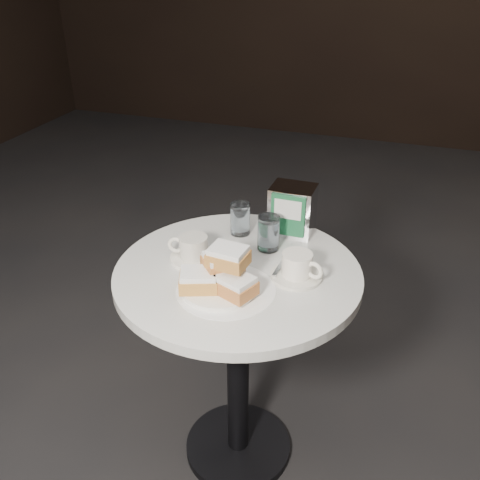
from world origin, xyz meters
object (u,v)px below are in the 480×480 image
Objects in this scene: water_glass_right at (269,233)px; napkin_dispenser at (292,210)px; beignet_plate at (220,276)px; coffee_cup_right at (297,267)px; coffee_cup_left at (193,250)px; water_glass_left at (240,219)px; cafe_table at (238,325)px.

napkin_dispenser is (0.04, 0.12, 0.03)m from water_glass_right.
beignet_plate reaches higher than coffee_cup_right.
coffee_cup_left is 1.56× the size of water_glass_left.
cafe_table is at bearing -12.69° from coffee_cup_left.
water_glass_left is 0.17m from napkin_dispenser.
water_glass_left is at bearing 106.83° from cafe_table.
cafe_table is at bearing -156.77° from coffee_cup_right.
cafe_table is 7.39× the size of water_glass_left.
napkin_dispenser is at bearing 71.87° from water_glass_right.
coffee_cup_left is 0.87× the size of coffee_cup_right.
napkin_dispenser is at bearing 21.17° from water_glass_left.
coffee_cup_left reaches higher than cafe_table.
coffee_cup_right is 1.16× the size of napkin_dispenser.
napkin_dispenser is at bearing 125.45° from coffee_cup_right.
water_glass_right is at bearing -30.53° from water_glass_left.
cafe_table is at bearing -108.94° from water_glass_right.
cafe_table is 0.39m from napkin_dispenser.
water_glass_left is (0.08, 0.19, 0.02)m from coffee_cup_left.
coffee_cup_right reaches higher than coffee_cup_left.
napkin_dispenser is (0.09, 0.27, 0.28)m from cafe_table.
cafe_table is 4.78× the size of napkin_dispenser.
water_glass_left is (-0.23, 0.19, 0.02)m from coffee_cup_right.
coffee_cup_right is at bearing -7.04° from coffee_cup_left.
cafe_table is 0.27m from beignet_plate.
beignet_plate is at bearing -125.75° from coffee_cup_right.
napkin_dispenser reaches higher than coffee_cup_right.
beignet_plate is 2.18× the size of water_glass_left.
beignet_plate is 1.41× the size of napkin_dispenser.
napkin_dispenser reaches higher than water_glass_left.
water_glass_left is 0.95× the size of water_glass_right.
coffee_cup_left is 0.21m from water_glass_left.
water_glass_left is at bearing 60.72° from coffee_cup_left.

